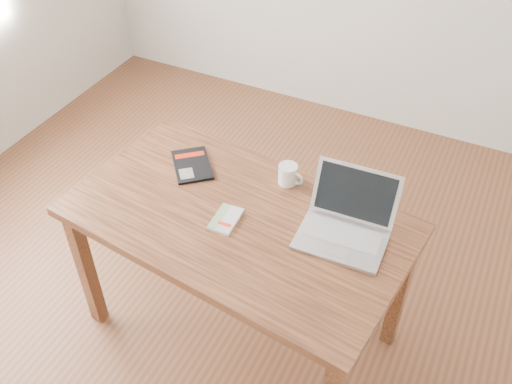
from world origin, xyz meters
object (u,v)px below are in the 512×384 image
at_px(laptop, 346,223).
at_px(coffee_mug, 288,174).
at_px(desk, 239,232).
at_px(white_guidebook, 226,219).
at_px(black_guidebook, 192,165).

relative_size(laptop, coffee_mug, 2.94).
height_order(desk, white_guidebook, white_guidebook).
bearing_deg(coffee_mug, white_guidebook, -99.12).
xyz_separation_m(white_guidebook, laptop, (0.44, 0.15, 0.04)).
distance_m(black_guidebook, coffee_mug, 0.43).
xyz_separation_m(white_guidebook, black_guidebook, (-0.30, 0.23, -0.00)).
bearing_deg(laptop, coffee_mug, 148.82).
distance_m(white_guidebook, laptop, 0.47).
distance_m(desk, coffee_mug, 0.32).
bearing_deg(laptop, white_guidebook, -164.22).
bearing_deg(desk, laptop, 21.28).
height_order(white_guidebook, laptop, laptop).
distance_m(desk, laptop, 0.45).
distance_m(white_guidebook, black_guidebook, 0.38).
height_order(laptop, coffee_mug, laptop).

